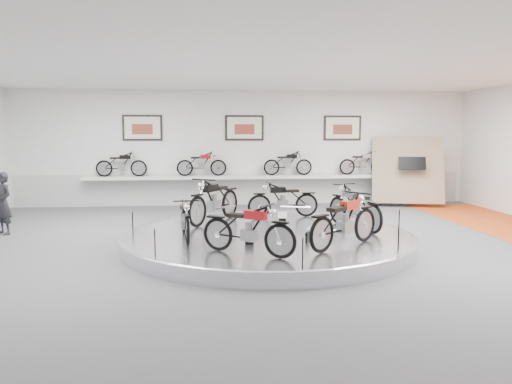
{
  "coord_description": "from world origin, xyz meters",
  "views": [
    {
      "loc": [
        -1.34,
        -10.52,
        2.49
      ],
      "look_at": [
        -0.23,
        0.6,
        1.19
      ],
      "focal_mm": 35.0,
      "sensor_mm": 36.0,
      "label": 1
    }
  ],
  "objects": [
    {
      "name": "bike_c",
      "position": [
        -1.15,
        1.79,
        0.86
      ],
      "size": [
        1.6,
        1.98,
        1.13
      ],
      "primitive_type": null,
      "rotation": [
        0.0,
        0.0,
        4.14
      ],
      "color": "black",
      "rests_on": "display_platform"
    },
    {
      "name": "bike_b",
      "position": [
        0.66,
        2.33,
        0.77
      ],
      "size": [
        1.66,
        0.72,
        0.95
      ],
      "primitive_type": null,
      "rotation": [
        0.0,
        0.0,
        3.24
      ],
      "color": "black",
      "rests_on": "display_platform"
    },
    {
      "name": "poster_right",
      "position": [
        3.5,
        6.96,
        2.7
      ],
      "size": [
        1.35,
        0.06,
        0.88
      ],
      "primitive_type": "cube",
      "color": "white",
      "rests_on": "wall_back"
    },
    {
      "name": "poster_left",
      "position": [
        -3.5,
        6.96,
        2.7
      ],
      "size": [
        1.35,
        0.06,
        0.88
      ],
      "primitive_type": "cube",
      "color": "white",
      "rests_on": "wall_back"
    },
    {
      "name": "bike_e",
      "position": [
        -0.6,
        -1.64,
        0.78
      ],
      "size": [
        1.67,
        1.38,
        0.96
      ],
      "primitive_type": null,
      "rotation": [
        0.0,
        0.0,
        5.69
      ],
      "color": "maroon",
      "rests_on": "display_platform"
    },
    {
      "name": "dado_band",
      "position": [
        0.0,
        6.98,
        0.55
      ],
      "size": [
        15.68,
        0.04,
        1.1
      ],
      "primitive_type": "cube",
      "color": "#BCBCBA",
      "rests_on": "floor"
    },
    {
      "name": "floor",
      "position": [
        0.0,
        0.0,
        0.0
      ],
      "size": [
        16.0,
        16.0,
        0.0
      ],
      "primitive_type": "plane",
      "color": "#565659",
      "rests_on": "ground"
    },
    {
      "name": "shelf_bike_c",
      "position": [
        1.5,
        6.7,
        1.42
      ],
      "size": [
        1.22,
        0.43,
        0.73
      ],
      "primitive_type": null,
      "color": "black",
      "rests_on": "shelf"
    },
    {
      "name": "ceiling",
      "position": [
        0.0,
        0.0,
        4.0
      ],
      "size": [
        16.0,
        16.0,
        0.0
      ],
      "primitive_type": "plane",
      "rotation": [
        3.14,
        0.0,
        0.0
      ],
      "color": "white",
      "rests_on": "wall_back"
    },
    {
      "name": "display_panel",
      "position": [
        5.6,
        6.1,
        1.25
      ],
      "size": [
        2.56,
        1.52,
        2.3
      ],
      "primitive_type": "cube",
      "rotation": [
        -0.35,
        0.0,
        -0.26
      ],
      "color": "#9B7D66",
      "rests_on": "floor"
    },
    {
      "name": "bike_d",
      "position": [
        -1.79,
        -0.22,
        0.74
      ],
      "size": [
        0.69,
        1.54,
        0.88
      ],
      "primitive_type": null,
      "rotation": [
        0.0,
        0.0,
        4.82
      ],
      "color": "black",
      "rests_on": "display_platform"
    },
    {
      "name": "bike_f",
      "position": [
        1.32,
        -1.21,
        0.82
      ],
      "size": [
        1.78,
        1.61,
        1.05
      ],
      "primitive_type": null,
      "rotation": [
        0.0,
        0.0,
        6.96
      ],
      "color": "#AD2413",
      "rests_on": "display_platform"
    },
    {
      "name": "bike_a",
      "position": [
        2.07,
        0.63,
        0.81
      ],
      "size": [
        1.13,
        1.85,
        1.02
      ],
      "primitive_type": null,
      "rotation": [
        0.0,
        0.0,
        1.89
      ],
      "color": "silver",
      "rests_on": "display_platform"
    },
    {
      "name": "platform_rim",
      "position": [
        0.0,
        0.3,
        0.27
      ],
      "size": [
        6.4,
        6.4,
        0.1
      ],
      "primitive_type": "torus",
      "color": "#B2B2BA",
      "rests_on": "display_platform"
    },
    {
      "name": "poster_center",
      "position": [
        0.0,
        6.96,
        2.7
      ],
      "size": [
        1.35,
        0.06,
        0.88
      ],
      "primitive_type": "cube",
      "color": "white",
      "rests_on": "wall_back"
    },
    {
      "name": "visitor",
      "position": [
        -6.37,
        2.28,
        0.78
      ],
      "size": [
        0.68,
        0.64,
        1.56
      ],
      "primitive_type": "imported",
      "rotation": [
        0.0,
        0.0,
        -0.63
      ],
      "color": "black",
      "rests_on": "floor"
    },
    {
      "name": "shelf_bike_d",
      "position": [
        4.2,
        6.7,
        1.42
      ],
      "size": [
        1.22,
        0.43,
        0.73
      ],
      "primitive_type": null,
      "color": "silver",
      "rests_on": "shelf"
    },
    {
      "name": "shelf_bike_a",
      "position": [
        -4.2,
        6.7,
        1.42
      ],
      "size": [
        1.22,
        0.43,
        0.73
      ],
      "primitive_type": null,
      "color": "black",
      "rests_on": "shelf"
    },
    {
      "name": "shelf_bike_b",
      "position": [
        -1.5,
        6.7,
        1.42
      ],
      "size": [
        1.22,
        0.43,
        0.73
      ],
      "primitive_type": null,
      "color": "maroon",
      "rests_on": "shelf"
    },
    {
      "name": "wall_front",
      "position": [
        0.0,
        -7.0,
        2.0
      ],
      "size": [
        16.0,
        0.0,
        16.0
      ],
      "primitive_type": "plane",
      "rotation": [
        -1.57,
        0.0,
        0.0
      ],
      "color": "white",
      "rests_on": "floor"
    },
    {
      "name": "display_platform",
      "position": [
        0.0,
        0.3,
        0.15
      ],
      "size": [
        6.4,
        6.4,
        0.3
      ],
      "primitive_type": "cylinder",
      "color": "silver",
      "rests_on": "floor"
    },
    {
      "name": "shelf",
      "position": [
        0.0,
        6.7,
        1.0
      ],
      "size": [
        11.0,
        0.55,
        0.1
      ],
      "primitive_type": "cube",
      "color": "silver",
      "rests_on": "wall_back"
    },
    {
      "name": "wall_back",
      "position": [
        0.0,
        7.0,
        2.0
      ],
      "size": [
        16.0,
        0.0,
        16.0
      ],
      "primitive_type": "plane",
      "rotation": [
        1.57,
        0.0,
        0.0
      ],
      "color": "white",
      "rests_on": "floor"
    }
  ]
}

